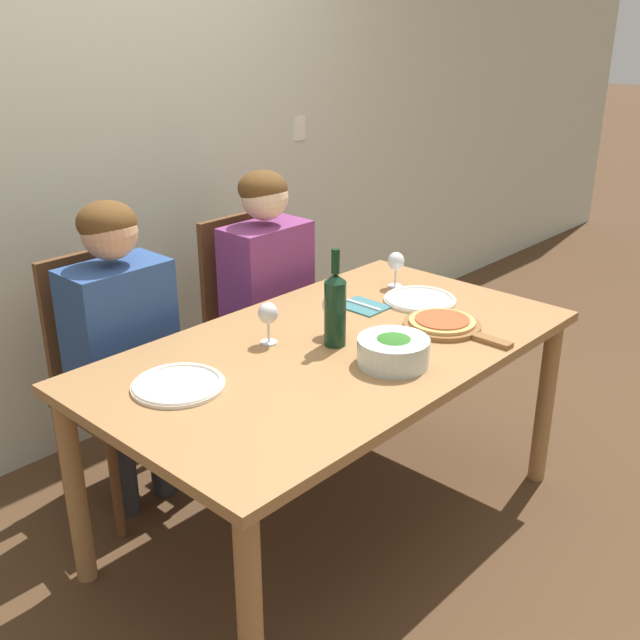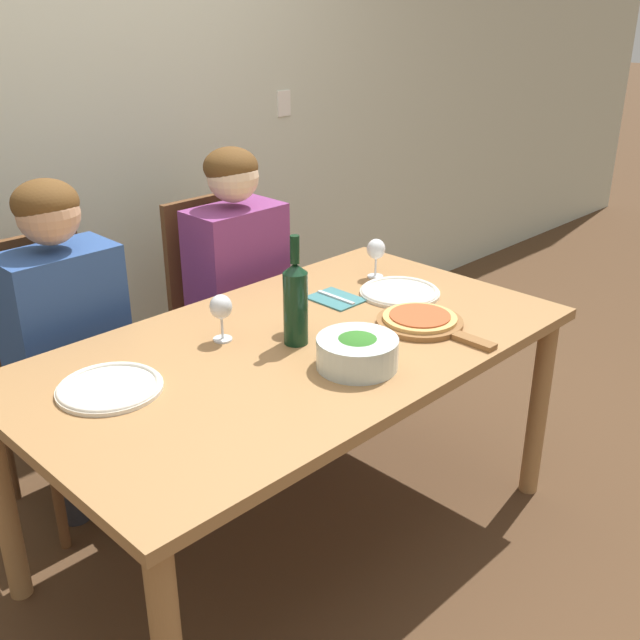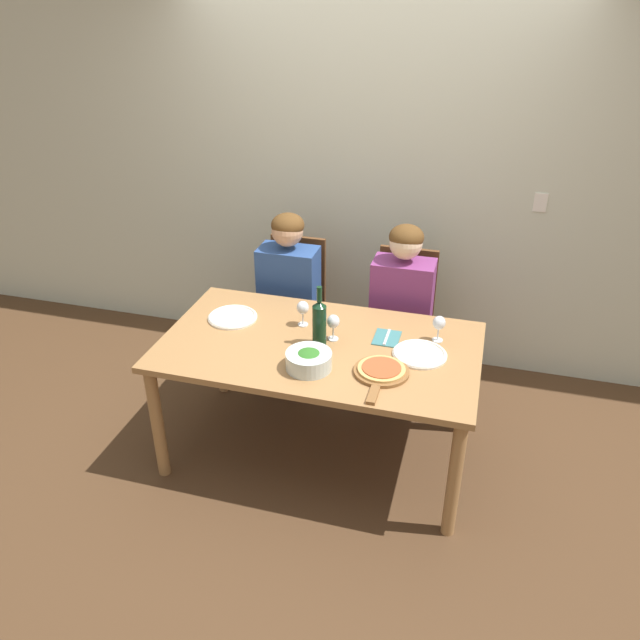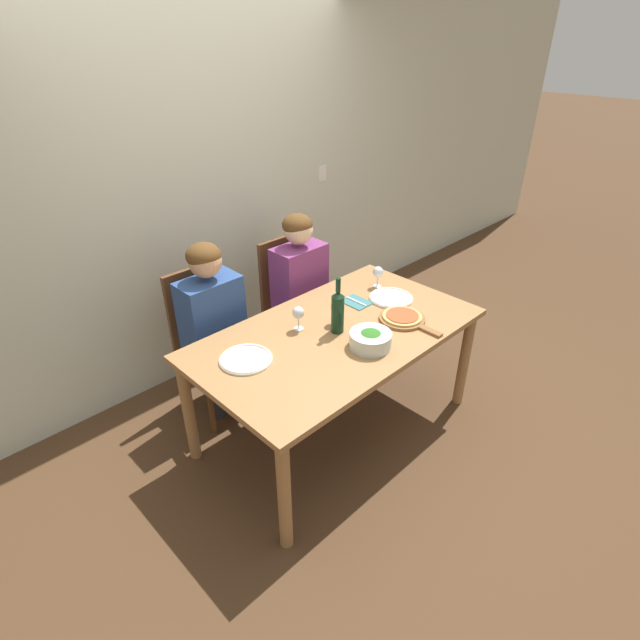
{
  "view_description": "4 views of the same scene",
  "coord_description": "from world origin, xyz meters",
  "px_view_note": "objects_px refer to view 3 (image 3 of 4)",
  "views": [
    {
      "loc": [
        -1.77,
        -1.57,
        1.81
      ],
      "look_at": [
        0.04,
        0.11,
        0.8
      ],
      "focal_mm": 42.0,
      "sensor_mm": 36.0,
      "label": 1
    },
    {
      "loc": [
        -1.43,
        -1.52,
        1.74
      ],
      "look_at": [
        0.1,
        -0.01,
        0.8
      ],
      "focal_mm": 42.0,
      "sensor_mm": 36.0,
      "label": 2
    },
    {
      "loc": [
        0.79,
        -2.79,
        2.51
      ],
      "look_at": [
        -0.02,
        0.08,
        0.85
      ],
      "focal_mm": 35.0,
      "sensor_mm": 36.0,
      "label": 3
    },
    {
      "loc": [
        -1.82,
        -1.71,
        2.3
      ],
      "look_at": [
        -0.13,
        0.02,
        0.87
      ],
      "focal_mm": 28.0,
      "sensor_mm": 36.0,
      "label": 4
    }
  ],
  "objects_px": {
    "fork_on_napkin": "(387,338)",
    "broccoli_bowl": "(309,360)",
    "person_woman": "(288,286)",
    "dinner_plate_right": "(420,354)",
    "pizza_on_board": "(381,371)",
    "chair_left": "(294,306)",
    "dinner_plate_left": "(233,317)",
    "wine_glass_right": "(439,324)",
    "wine_glass_centre": "(333,323)",
    "wine_bottle": "(318,322)",
    "person_man": "(401,300)",
    "chair_right": "(402,321)",
    "wine_glass_left": "(303,309)"
  },
  "relations": [
    {
      "from": "broccoli_bowl",
      "to": "dinner_plate_left",
      "type": "relative_size",
      "value": 0.82
    },
    {
      "from": "dinner_plate_left",
      "to": "wine_glass_left",
      "type": "bearing_deg",
      "value": 5.08
    },
    {
      "from": "broccoli_bowl",
      "to": "dinner_plate_right",
      "type": "height_order",
      "value": "broccoli_bowl"
    },
    {
      "from": "wine_bottle",
      "to": "dinner_plate_left",
      "type": "xyz_separation_m",
      "value": [
        -0.56,
        0.14,
        -0.13
      ]
    },
    {
      "from": "chair_left",
      "to": "fork_on_napkin",
      "type": "distance_m",
      "value": 1.02
    },
    {
      "from": "wine_bottle",
      "to": "pizza_on_board",
      "type": "relative_size",
      "value": 0.82
    },
    {
      "from": "dinner_plate_left",
      "to": "dinner_plate_right",
      "type": "distance_m",
      "value": 1.11
    },
    {
      "from": "broccoli_bowl",
      "to": "pizza_on_board",
      "type": "relative_size",
      "value": 0.56
    },
    {
      "from": "person_man",
      "to": "dinner_plate_right",
      "type": "relative_size",
      "value": 4.21
    },
    {
      "from": "fork_on_napkin",
      "to": "chair_left",
      "type": "bearing_deg",
      "value": 139.22
    },
    {
      "from": "pizza_on_board",
      "to": "wine_glass_left",
      "type": "bearing_deg",
      "value": 144.65
    },
    {
      "from": "fork_on_napkin",
      "to": "broccoli_bowl",
      "type": "bearing_deg",
      "value": -129.61
    },
    {
      "from": "dinner_plate_right",
      "to": "wine_glass_centre",
      "type": "relative_size",
      "value": 1.9
    },
    {
      "from": "broccoli_bowl",
      "to": "fork_on_napkin",
      "type": "distance_m",
      "value": 0.52
    },
    {
      "from": "chair_left",
      "to": "wine_glass_left",
      "type": "xyz_separation_m",
      "value": [
        0.26,
        -0.63,
        0.34
      ]
    },
    {
      "from": "pizza_on_board",
      "to": "wine_glass_centre",
      "type": "relative_size",
      "value": 2.8
    },
    {
      "from": "pizza_on_board",
      "to": "wine_glass_left",
      "type": "relative_size",
      "value": 2.8
    },
    {
      "from": "wine_glass_centre",
      "to": "broccoli_bowl",
      "type": "bearing_deg",
      "value": -98.55
    },
    {
      "from": "dinner_plate_right",
      "to": "wine_bottle",
      "type": "bearing_deg",
      "value": -176.54
    },
    {
      "from": "person_woman",
      "to": "dinner_plate_right",
      "type": "distance_m",
      "value": 1.15
    },
    {
      "from": "chair_left",
      "to": "dinner_plate_right",
      "type": "bearing_deg",
      "value": -39.21
    },
    {
      "from": "chair_left",
      "to": "chair_right",
      "type": "height_order",
      "value": "same"
    },
    {
      "from": "dinner_plate_left",
      "to": "wine_glass_centre",
      "type": "xyz_separation_m",
      "value": [
        0.63,
        -0.07,
        0.1
      ]
    },
    {
      "from": "chair_left",
      "to": "dinner_plate_left",
      "type": "relative_size",
      "value": 3.41
    },
    {
      "from": "wine_bottle",
      "to": "wine_glass_left",
      "type": "bearing_deg",
      "value": 128.39
    },
    {
      "from": "broccoli_bowl",
      "to": "dinner_plate_left",
      "type": "bearing_deg",
      "value": 146.6
    },
    {
      "from": "wine_bottle",
      "to": "person_man",
      "type": "bearing_deg",
      "value": 63.34
    },
    {
      "from": "person_woman",
      "to": "fork_on_napkin",
      "type": "relative_size",
      "value": 6.72
    },
    {
      "from": "wine_glass_right",
      "to": "person_woman",
      "type": "bearing_deg",
      "value": 154.99
    },
    {
      "from": "person_woman",
      "to": "dinner_plate_right",
      "type": "height_order",
      "value": "person_woman"
    },
    {
      "from": "dinner_plate_left",
      "to": "person_woman",
      "type": "bearing_deg",
      "value": 73.72
    },
    {
      "from": "person_woman",
      "to": "person_man",
      "type": "height_order",
      "value": "same"
    },
    {
      "from": "dinner_plate_right",
      "to": "wine_glass_right",
      "type": "bearing_deg",
      "value": 67.87
    },
    {
      "from": "wine_glass_left",
      "to": "wine_glass_right",
      "type": "distance_m",
      "value": 0.76
    },
    {
      "from": "person_woman",
      "to": "wine_glass_right",
      "type": "distance_m",
      "value": 1.13
    },
    {
      "from": "dinner_plate_right",
      "to": "person_man",
      "type": "bearing_deg",
      "value": 107.05
    },
    {
      "from": "chair_right",
      "to": "wine_glass_right",
      "type": "distance_m",
      "value": 0.74
    },
    {
      "from": "chair_left",
      "to": "chair_right",
      "type": "distance_m",
      "value": 0.75
    },
    {
      "from": "broccoli_bowl",
      "to": "person_man",
      "type": "bearing_deg",
      "value": 70.51
    },
    {
      "from": "chair_right",
      "to": "person_man",
      "type": "relative_size",
      "value": 0.81
    },
    {
      "from": "chair_left",
      "to": "dinner_plate_left",
      "type": "xyz_separation_m",
      "value": [
        -0.16,
        -0.66,
        0.25
      ]
    },
    {
      "from": "pizza_on_board",
      "to": "broccoli_bowl",
      "type": "bearing_deg",
      "value": -172.78
    },
    {
      "from": "chair_left",
      "to": "wine_glass_left",
      "type": "bearing_deg",
      "value": -67.52
    },
    {
      "from": "pizza_on_board",
      "to": "chair_left",
      "type": "bearing_deg",
      "value": 128.13
    },
    {
      "from": "chair_right",
      "to": "dinner_plate_left",
      "type": "distance_m",
      "value": 1.15
    },
    {
      "from": "wine_glass_right",
      "to": "wine_glass_centre",
      "type": "distance_m",
      "value": 0.57
    },
    {
      "from": "broccoli_bowl",
      "to": "person_woman",
      "type": "bearing_deg",
      "value": 114.33
    },
    {
      "from": "pizza_on_board",
      "to": "fork_on_napkin",
      "type": "bearing_deg",
      "value": 95.64
    },
    {
      "from": "dinner_plate_left",
      "to": "wine_glass_centre",
      "type": "bearing_deg",
      "value": -6.48
    },
    {
      "from": "pizza_on_board",
      "to": "wine_glass_centre",
      "type": "xyz_separation_m",
      "value": [
        -0.32,
        0.26,
        0.09
      ]
    }
  ]
}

